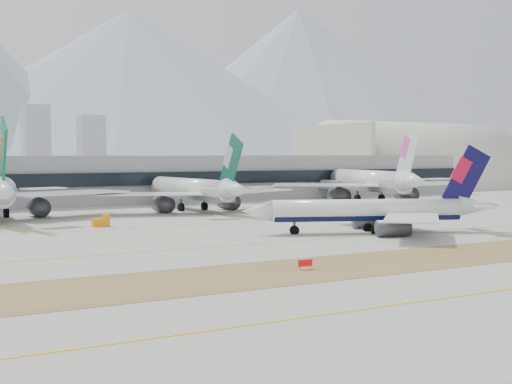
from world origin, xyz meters
TOP-DOWN VIEW (x-y plane):
  - ground at (0.00, 0.00)m, footprint 3000.00×3000.00m
  - taxiing_airliner at (21.70, -1.66)m, footprint 49.77×42.07m
  - widebody_cathay at (14.22, 65.59)m, footprint 58.53×57.13m
  - widebody_china_air at (76.26, 66.50)m, footprint 66.87×66.67m
  - terminal at (0.00, 114.84)m, footprint 280.00×43.10m
  - hangar at (154.56, 135.00)m, footprint 91.00×60.00m
  - hold_sign_left at (-15.43, -32.00)m, footprint 2.20×0.15m
  - gse_b at (-21.00, 37.05)m, footprint 3.55×2.00m
  - gse_c at (26.33, 48.20)m, footprint 3.55×2.00m

SIDE VIEW (x-z plane):
  - ground at x=0.00m, z-range 0.00..0.00m
  - hangar at x=154.56m, z-range -29.86..30.14m
  - hold_sign_left at x=-15.43m, z-range 0.20..1.55m
  - gse_b at x=-21.00m, z-range -0.25..2.35m
  - gse_c at x=26.33m, z-range -0.25..2.35m
  - taxiing_airliner at x=21.70m, z-range -4.52..12.95m
  - widebody_cathay at x=14.22m, z-range -4.89..15.98m
  - widebody_china_air at x=76.26m, z-range -5.75..18.80m
  - terminal at x=0.00m, z-range 0.00..15.00m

